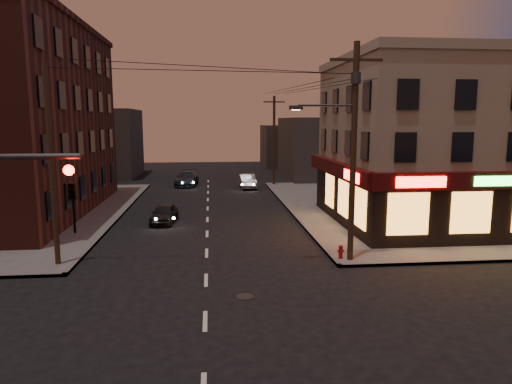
{
  "coord_description": "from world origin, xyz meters",
  "views": [
    {
      "loc": [
        0.26,
        -14.57,
        6.67
      ],
      "look_at": [
        2.47,
        7.47,
        3.2
      ],
      "focal_mm": 32.0,
      "sensor_mm": 36.0,
      "label": 1
    }
  ],
  "objects": [
    {
      "name": "ground",
      "position": [
        0.0,
        0.0,
        0.0
      ],
      "size": [
        120.0,
        120.0,
        0.0
      ],
      "primitive_type": "plane",
      "color": "black",
      "rests_on": "ground"
    },
    {
      "name": "sidewalk_ne",
      "position": [
        18.0,
        19.0,
        0.07
      ],
      "size": [
        24.0,
        28.0,
        0.15
      ],
      "primitive_type": "cube",
      "color": "#514F4C",
      "rests_on": "ground"
    },
    {
      "name": "pizza_building",
      "position": [
        15.93,
        13.43,
        5.35
      ],
      "size": [
        15.85,
        12.85,
        10.5
      ],
      "color": "gray",
      "rests_on": "sidewalk_ne"
    },
    {
      "name": "bg_building_ne_a",
      "position": [
        14.0,
        38.0,
        3.5
      ],
      "size": [
        10.0,
        12.0,
        7.0
      ],
      "primitive_type": "cube",
      "color": "#3F3D3A",
      "rests_on": "ground"
    },
    {
      "name": "bg_building_nw",
      "position": [
        -13.0,
        42.0,
        4.0
      ],
      "size": [
        9.0,
        10.0,
        8.0
      ],
      "primitive_type": "cube",
      "color": "#3F3D3A",
      "rests_on": "ground"
    },
    {
      "name": "bg_building_ne_b",
      "position": [
        12.0,
        52.0,
        3.0
      ],
      "size": [
        8.0,
        8.0,
        6.0
      ],
      "primitive_type": "cube",
      "color": "#3F3D3A",
      "rests_on": "ground"
    },
    {
      "name": "utility_pole_main",
      "position": [
        6.68,
        5.8,
        5.76
      ],
      "size": [
        4.2,
        0.44,
        10.0
      ],
      "color": "#382619",
      "rests_on": "sidewalk_ne"
    },
    {
      "name": "utility_pole_far",
      "position": [
        6.8,
        32.0,
        4.65
      ],
      "size": [
        0.26,
        0.26,
        9.0
      ],
      "primitive_type": "cylinder",
      "color": "#382619",
      "rests_on": "sidewalk_ne"
    },
    {
      "name": "utility_pole_west",
      "position": [
        -6.8,
        6.5,
        4.65
      ],
      "size": [
        0.24,
        0.24,
        9.0
      ],
      "primitive_type": "cylinder",
      "color": "#382619",
      "rests_on": "sidewalk_nw"
    },
    {
      "name": "sedan_near",
      "position": [
        -2.82,
        15.35,
        0.61
      ],
      "size": [
        1.85,
        3.74,
        1.23
      ],
      "primitive_type": "imported",
      "rotation": [
        0.0,
        0.0,
        -0.11
      ],
      "color": "black",
      "rests_on": "ground"
    },
    {
      "name": "sedan_mid",
      "position": [
        3.91,
        30.47,
        0.69
      ],
      "size": [
        1.68,
        4.25,
        1.38
      ],
      "primitive_type": "imported",
      "rotation": [
        0.0,
        0.0,
        0.05
      ],
      "color": "slate",
      "rests_on": "ground"
    },
    {
      "name": "sedan_far",
      "position": [
        -2.21,
        32.87,
        0.74
      ],
      "size": [
        2.55,
        5.29,
        1.48
      ],
      "primitive_type": "imported",
      "rotation": [
        0.0,
        0.0,
        -0.09
      ],
      "color": "#1B2736",
      "rests_on": "ground"
    },
    {
      "name": "fire_hydrant",
      "position": [
        6.4,
        6.0,
        0.51
      ],
      "size": [
        0.29,
        0.29,
        0.67
      ],
      "rotation": [
        0.0,
        0.0,
        -0.05
      ],
      "color": "maroon",
      "rests_on": "sidewalk_ne"
    }
  ]
}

